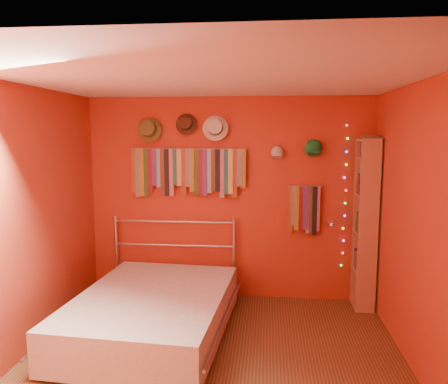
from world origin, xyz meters
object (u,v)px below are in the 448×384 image
(tie_rack, at_px, (187,170))
(bookshelf, at_px, (369,223))
(reading_lamp, at_px, (332,224))
(bed, at_px, (153,312))

(tie_rack, xyz_separation_m, bookshelf, (2.17, -0.15, -0.59))
(reading_lamp, relative_size, bookshelf, 0.15)
(bookshelf, height_order, bed, bookshelf)
(tie_rack, bearing_deg, bookshelf, -4.09)
(reading_lamp, bearing_deg, bed, -154.02)
(tie_rack, distance_m, reading_lamp, 1.85)
(bookshelf, relative_size, bed, 0.93)
(tie_rack, distance_m, bed, 1.77)
(reading_lamp, bearing_deg, bookshelf, 2.36)
(tie_rack, xyz_separation_m, reading_lamp, (1.74, -0.17, -0.60))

